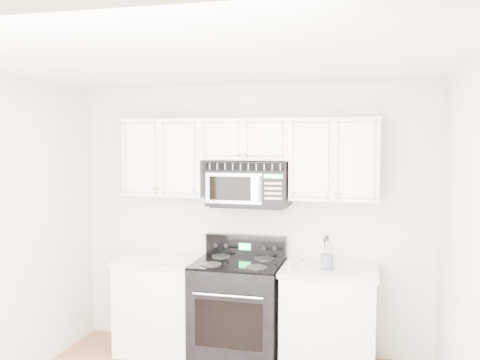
% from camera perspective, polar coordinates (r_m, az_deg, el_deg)
% --- Properties ---
extents(room, '(3.51, 3.51, 2.61)m').
position_cam_1_polar(room, '(3.63, -5.13, -8.13)').
color(room, brown).
rests_on(room, ground).
extents(base_cabinet_left, '(0.86, 0.65, 0.92)m').
position_cam_1_polar(base_cabinet_left, '(5.44, -8.05, -13.31)').
color(base_cabinet_left, white).
rests_on(base_cabinet_left, ground).
extents(base_cabinet_right, '(0.86, 0.65, 0.92)m').
position_cam_1_polar(base_cabinet_right, '(5.08, 9.48, -14.66)').
color(base_cabinet_right, white).
rests_on(base_cabinet_right, ground).
extents(range, '(0.80, 0.73, 1.13)m').
position_cam_1_polar(range, '(5.17, -0.18, -13.57)').
color(range, black).
rests_on(range, ground).
extents(upper_cabinets, '(2.44, 0.37, 0.75)m').
position_cam_1_polar(upper_cabinets, '(5.07, 0.80, 2.77)').
color(upper_cabinets, white).
rests_on(upper_cabinets, ground).
extents(microwave, '(0.76, 0.43, 0.42)m').
position_cam_1_polar(microwave, '(5.05, 0.98, -0.34)').
color(microwave, black).
rests_on(microwave, ground).
extents(utensil_crock, '(0.11, 0.11, 0.31)m').
position_cam_1_polar(utensil_crock, '(4.84, 9.25, -8.59)').
color(utensil_crock, slate).
rests_on(utensil_crock, base_cabinet_right).
extents(shaker_salt, '(0.04, 0.04, 0.10)m').
position_cam_1_polar(shaker_salt, '(4.85, 5.27, -8.84)').
color(shaker_salt, '#B6B3C9').
rests_on(shaker_salt, base_cabinet_right).
extents(shaker_pepper, '(0.04, 0.04, 0.09)m').
position_cam_1_polar(shaker_pepper, '(4.86, 6.82, -8.87)').
color(shaker_pepper, '#B6B3C9').
rests_on(shaker_pepper, base_cabinet_right).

